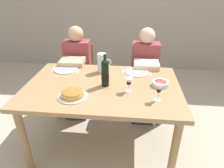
# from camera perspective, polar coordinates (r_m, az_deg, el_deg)

# --- Properties ---
(ground_plane) EXTENTS (8.00, 8.00, 0.00)m
(ground_plane) POSITION_cam_1_polar(r_m,az_deg,el_deg) (2.40, -2.34, -16.46)
(ground_plane) COLOR #B2A893
(dining_table) EXTENTS (1.50, 1.00, 0.76)m
(dining_table) POSITION_cam_1_polar(r_m,az_deg,el_deg) (2.00, -2.70, -2.56)
(dining_table) COLOR #9E7A51
(dining_table) RESTS_ON ground
(wine_bottle) EXTENTS (0.07, 0.07, 0.32)m
(wine_bottle) POSITION_cam_1_polar(r_m,az_deg,el_deg) (1.88, -1.98, 3.15)
(wine_bottle) COLOR black
(wine_bottle) RESTS_ON dining_table
(water_pitcher) EXTENTS (0.15, 0.10, 0.21)m
(water_pitcher) POSITION_cam_1_polar(r_m,az_deg,el_deg) (2.20, -2.84, 5.70)
(water_pitcher) COLOR silver
(water_pitcher) RESTS_ON dining_table
(baked_tart) EXTENTS (0.26, 0.26, 0.06)m
(baked_tart) POSITION_cam_1_polar(r_m,az_deg,el_deg) (1.78, -11.15, -2.82)
(baked_tart) COLOR white
(baked_tart) RESTS_ON dining_table
(salad_bowl) EXTENTS (0.16, 0.16, 0.05)m
(salad_bowl) POSITION_cam_1_polar(r_m,az_deg,el_deg) (1.98, 13.65, 0.25)
(salad_bowl) COLOR silver
(salad_bowl) RESTS_ON dining_table
(wine_glass_left_diner) EXTENTS (0.06, 0.06, 0.15)m
(wine_glass_left_diner) POSITION_cam_1_polar(r_m,az_deg,el_deg) (1.70, 13.23, -1.44)
(wine_glass_left_diner) COLOR silver
(wine_glass_left_diner) RESTS_ON dining_table
(wine_glass_right_diner) EXTENTS (0.07, 0.07, 0.14)m
(wine_glass_right_diner) POSITION_cam_1_polar(r_m,az_deg,el_deg) (1.80, 4.84, 0.64)
(wine_glass_right_diner) COLOR silver
(wine_glass_right_diner) RESTS_ON dining_table
(dinner_plate_left_setting) EXTENTS (0.27, 0.27, 0.01)m
(dinner_plate_left_setting) POSITION_cam_1_polar(r_m,az_deg,el_deg) (2.34, -12.97, 4.10)
(dinner_plate_left_setting) COLOR silver
(dinner_plate_left_setting) RESTS_ON dining_table
(dinner_plate_right_setting) EXTENTS (0.27, 0.27, 0.01)m
(dinner_plate_right_setting) POSITION_cam_1_polar(r_m,az_deg,el_deg) (2.23, 7.04, 3.43)
(dinner_plate_right_setting) COLOR white
(dinner_plate_right_setting) RESTS_ON dining_table
(fork_left_setting) EXTENTS (0.03, 0.16, 0.00)m
(fork_left_setting) POSITION_cam_1_polar(r_m,az_deg,el_deg) (2.39, -16.38, 4.10)
(fork_left_setting) COLOR silver
(fork_left_setting) RESTS_ON dining_table
(knife_left_setting) EXTENTS (0.02, 0.18, 0.00)m
(knife_left_setting) POSITION_cam_1_polar(r_m,az_deg,el_deg) (2.30, -9.41, 3.92)
(knife_left_setting) COLOR silver
(knife_left_setting) RESTS_ON dining_table
(knife_right_setting) EXTENTS (0.01, 0.18, 0.00)m
(knife_right_setting) POSITION_cam_1_polar(r_m,az_deg,el_deg) (2.24, 10.87, 3.15)
(knife_right_setting) COLOR silver
(knife_right_setting) RESTS_ON dining_table
(spoon_right_setting) EXTENTS (0.03, 0.16, 0.00)m
(spoon_right_setting) POSITION_cam_1_polar(r_m,az_deg,el_deg) (2.23, 3.18, 3.52)
(spoon_right_setting) COLOR silver
(spoon_right_setting) RESTS_ON dining_table
(chair_left) EXTENTS (0.42, 0.42, 0.87)m
(chair_left) POSITION_cam_1_polar(r_m,az_deg,el_deg) (2.95, -8.88, 3.74)
(chair_left) COLOR olive
(chair_left) RESTS_ON ground
(diner_left) EXTENTS (0.35, 0.51, 1.16)m
(diner_left) POSITION_cam_1_polar(r_m,az_deg,el_deg) (2.69, -10.09, 4.04)
(diner_left) COLOR #8E3D42
(diner_left) RESTS_ON ground
(chair_right) EXTENTS (0.40, 0.40, 0.87)m
(chair_right) POSITION_cam_1_polar(r_m,az_deg,el_deg) (2.86, 8.95, 2.99)
(chair_right) COLOR olive
(chair_right) RESTS_ON ground
(diner_right) EXTENTS (0.34, 0.50, 1.16)m
(diner_right) POSITION_cam_1_polar(r_m,az_deg,el_deg) (2.60, 9.31, 3.24)
(diner_right) COLOR #8E3D42
(diner_right) RESTS_ON ground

